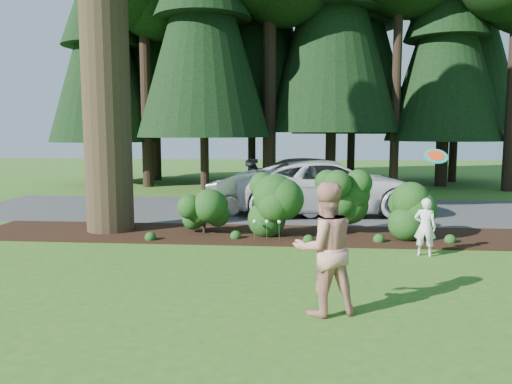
{
  "coord_description": "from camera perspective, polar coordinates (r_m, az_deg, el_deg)",
  "views": [
    {
      "loc": [
        0.5,
        -9.47,
        2.67
      ],
      "look_at": [
        -0.52,
        1.9,
        1.3
      ],
      "focal_mm": 35.0,
      "sensor_mm": 36.0,
      "label": 1
    }
  ],
  "objects": [
    {
      "name": "car_silver_wagon",
      "position": [
        16.15,
        2.09,
        -0.06
      ],
      "size": [
        4.36,
        1.83,
        1.4
      ],
      "primitive_type": "imported",
      "rotation": [
        0.0,
        0.0,
        1.49
      ],
      "color": "silver",
      "rests_on": "driveway"
    },
    {
      "name": "ground",
      "position": [
        9.85,
        2.05,
        -8.88
      ],
      "size": [
        80.0,
        80.0,
        0.0
      ],
      "primitive_type": "plane",
      "color": "#2B601B",
      "rests_on": "ground"
    },
    {
      "name": "driveway",
      "position": [
        17.18,
        3.4,
        -2.06
      ],
      "size": [
        22.0,
        6.0,
        0.03
      ],
      "primitive_type": "cube",
      "color": "#38383A",
      "rests_on": "ground"
    },
    {
      "name": "frisbee",
      "position": [
        11.47,
        19.87,
        3.9
      ],
      "size": [
        0.52,
        0.43,
        0.33
      ],
      "color": "#198D7B",
      "rests_on": "ground"
    },
    {
      "name": "lily_cluster",
      "position": [
        12.09,
        1.25,
        -3.52
      ],
      "size": [
        0.69,
        0.09,
        0.57
      ],
      "color": "#184013",
      "rests_on": "ground"
    },
    {
      "name": "car_dark_suv",
      "position": [
        19.37,
        7.31,
        1.39
      ],
      "size": [
        5.74,
        2.5,
        1.64
      ],
      "primitive_type": "imported",
      "rotation": [
        0.0,
        0.0,
        1.61
      ],
      "color": "black",
      "rests_on": "driveway"
    },
    {
      "name": "adult",
      "position": [
        7.39,
        7.86,
        -6.42
      ],
      "size": [
        1.14,
        1.02,
        1.96
      ],
      "primitive_type": "imported",
      "rotation": [
        0.0,
        0.0,
        3.48
      ],
      "color": "#C03A19",
      "rests_on": "ground"
    },
    {
      "name": "car_white_suv",
      "position": [
        16.42,
        8.58,
        0.56
      ],
      "size": [
        6.49,
        3.47,
        1.73
      ],
      "primitive_type": "imported",
      "rotation": [
        0.0,
        0.0,
        1.67
      ],
      "color": "silver",
      "rests_on": "driveway"
    },
    {
      "name": "mulch_bed",
      "position": [
        13.0,
        2.83,
        -4.91
      ],
      "size": [
        16.0,
        2.5,
        0.05
      ],
      "primitive_type": "cube",
      "color": "black",
      "rests_on": "ground"
    },
    {
      "name": "child",
      "position": [
        11.4,
        18.76,
        -3.81
      ],
      "size": [
        0.53,
        0.43,
        1.27
      ],
      "primitive_type": "imported",
      "rotation": [
        0.0,
        0.0,
        2.84
      ],
      "color": "white",
      "rests_on": "ground"
    },
    {
      "name": "shrub_row",
      "position": [
        12.75,
        6.28,
        -1.6
      ],
      "size": [
        6.53,
        1.6,
        1.61
      ],
      "color": "#184013",
      "rests_on": "ground"
    }
  ]
}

